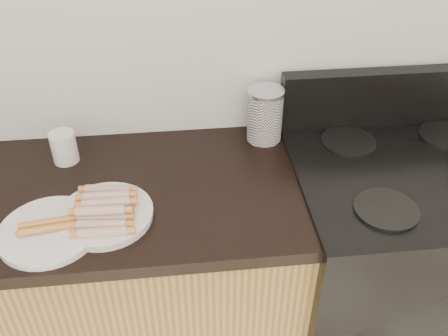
{
  "coord_description": "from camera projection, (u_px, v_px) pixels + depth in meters",
  "views": [
    {
      "loc": [
        0.05,
        0.53,
        1.84
      ],
      "look_at": [
        0.17,
        1.62,
        1.01
      ],
      "focal_mm": 40.0,
      "sensor_mm": 36.0,
      "label": 1
    }
  ],
  "objects": [
    {
      "name": "wall_back",
      "position": [
        154.0,
        19.0,
        1.49
      ],
      "size": [
        4.0,
        0.04,
        2.6
      ],
      "primitive_type": "cube",
      "color": "silver",
      "rests_on": "ground"
    },
    {
      "name": "burner_far_left",
      "position": [
        348.0,
        141.0,
        1.65
      ],
      "size": [
        0.18,
        0.18,
        0.01
      ],
      "primitive_type": "cylinder",
      "color": "black",
      "rests_on": "stove"
    },
    {
      "name": "stove",
      "position": [
        389.0,
        270.0,
        1.81
      ],
      "size": [
        0.76,
        0.65,
        0.91
      ],
      "color": "black",
      "rests_on": "floor"
    },
    {
      "name": "stove_panel",
      "position": [
        391.0,
        97.0,
        1.7
      ],
      "size": [
        0.76,
        0.06,
        0.2
      ],
      "primitive_type": "cube",
      "color": "black",
      "rests_on": "stove"
    },
    {
      "name": "burner_near_left",
      "position": [
        386.0,
        209.0,
        1.38
      ],
      "size": [
        0.18,
        0.18,
        0.01
      ],
      "primitive_type": "cylinder",
      "color": "black",
      "rests_on": "stove"
    },
    {
      "name": "side_plate",
      "position": [
        49.0,
        231.0,
        1.32
      ],
      "size": [
        0.35,
        0.35,
        0.02
      ],
      "primitive_type": "cylinder",
      "rotation": [
        0.0,
        0.0,
        0.42
      ],
      "color": "silver",
      "rests_on": "counter_slab"
    },
    {
      "name": "plain_sausages",
      "position": [
        47.0,
        226.0,
        1.31
      ],
      "size": [
        0.14,
        0.06,
        0.02
      ],
      "rotation": [
        0.0,
        0.0,
        0.13
      ],
      "color": "#B95B3B",
      "rests_on": "side_plate"
    },
    {
      "name": "hotdog_pile",
      "position": [
        104.0,
        208.0,
        1.36
      ],
      "size": [
        0.13,
        0.21,
        0.05
      ],
      "rotation": [
        0.0,
        0.0,
        -0.07
      ],
      "color": "maroon",
      "rests_on": "main_plate"
    },
    {
      "name": "canister",
      "position": [
        265.0,
        115.0,
        1.64
      ],
      "size": [
        0.12,
        0.12,
        0.18
      ],
      "rotation": [
        0.0,
        0.0,
        -0.16
      ],
      "color": "white",
      "rests_on": "counter_slab"
    },
    {
      "name": "main_plate",
      "position": [
        106.0,
        216.0,
        1.37
      ],
      "size": [
        0.32,
        0.32,
        0.02
      ],
      "primitive_type": "cylinder",
      "rotation": [
        0.0,
        0.0,
        0.26
      ],
      "color": "white",
      "rests_on": "counter_slab"
    },
    {
      "name": "mug",
      "position": [
        64.0,
        147.0,
        1.57
      ],
      "size": [
        0.1,
        0.1,
        0.1
      ],
      "primitive_type": "cylinder",
      "rotation": [
        0.0,
        0.0,
        0.21
      ],
      "color": "silver",
      "rests_on": "counter_slab"
    },
    {
      "name": "burner_far_right",
      "position": [
        446.0,
        135.0,
        1.68
      ],
      "size": [
        0.18,
        0.18,
        0.01
      ],
      "primitive_type": "cylinder",
      "color": "black",
      "rests_on": "stove"
    }
  ]
}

